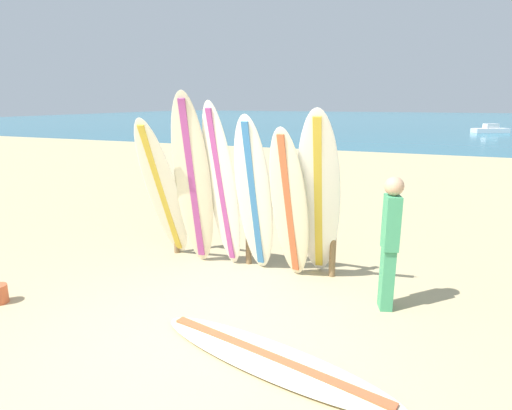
% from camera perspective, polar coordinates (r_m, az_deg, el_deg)
% --- Properties ---
extents(ground_plane, '(120.00, 120.00, 0.00)m').
position_cam_1_polar(ground_plane, '(4.50, -8.50, -18.99)').
color(ground_plane, tan).
extents(ocean_water, '(120.00, 80.00, 0.01)m').
position_cam_1_polar(ocean_water, '(61.30, 20.41, 10.85)').
color(ocean_water, teal).
rests_on(ocean_water, ground).
extents(surfboard_rack, '(2.68, 0.09, 1.11)m').
position_cam_1_polar(surfboard_rack, '(6.29, -1.02, -1.94)').
color(surfboard_rack, olive).
rests_on(surfboard_rack, ground).
extents(surfboard_leaning_far_left, '(0.61, 1.10, 2.24)m').
position_cam_1_polar(surfboard_leaning_far_left, '(6.38, -12.60, 1.74)').
color(surfboard_leaning_far_left, white).
rests_on(surfboard_leaning_far_left, ground).
extents(surfboard_leaning_left, '(0.64, 0.75, 2.59)m').
position_cam_1_polar(surfboard_leaning_left, '(6.08, -8.58, 2.99)').
color(surfboard_leaning_left, beige).
rests_on(surfboard_leaning_left, ground).
extents(surfboard_leaning_center_left, '(0.55, 0.70, 2.46)m').
position_cam_1_polar(surfboard_leaning_center_left, '(5.97, -4.64, 2.27)').
color(surfboard_leaning_center_left, white).
rests_on(surfboard_leaning_center_left, ground).
extents(surfboard_leaning_center, '(0.53, 0.69, 2.29)m').
position_cam_1_polar(surfboard_leaning_center, '(5.78, -0.27, 1.08)').
color(surfboard_leaning_center, white).
rests_on(surfboard_leaning_center, ground).
extents(surfboard_leaning_center_right, '(0.60, 0.76, 2.15)m').
position_cam_1_polar(surfboard_leaning_center_right, '(5.56, 4.58, -0.24)').
color(surfboard_leaning_center_right, beige).
rests_on(surfboard_leaning_center_right, ground).
extents(surfboard_leaning_right, '(0.70, 1.13, 2.38)m').
position_cam_1_polar(surfboard_leaning_right, '(5.54, 8.49, 0.83)').
color(surfboard_leaning_right, white).
rests_on(surfboard_leaning_right, ground).
extents(surfboard_lying_on_sand, '(2.69, 1.17, 0.08)m').
position_cam_1_polar(surfboard_lying_on_sand, '(4.27, 1.89, -20.20)').
color(surfboard_lying_on_sand, beige).
rests_on(surfboard_lying_on_sand, ground).
extents(beachgoer_standing, '(0.23, 0.30, 1.61)m').
position_cam_1_polar(beachgoer_standing, '(5.11, 17.78, -4.32)').
color(beachgoer_standing, '#3F9966').
rests_on(beachgoer_standing, ground).
extents(small_boat_offshore, '(2.87, 2.12, 0.71)m').
position_cam_1_polar(small_boat_offshore, '(38.12, 29.30, 8.95)').
color(small_boat_offshore, silver).
rests_on(small_boat_offshore, ocean_water).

